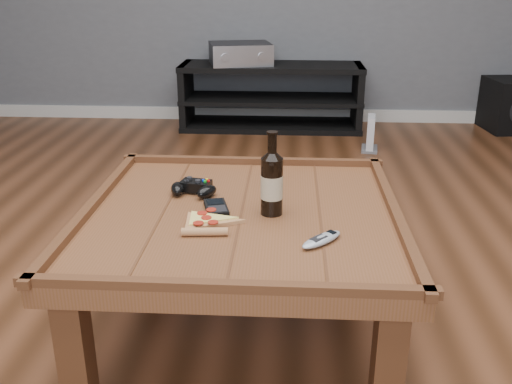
# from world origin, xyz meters

# --- Properties ---
(ground) EXTENTS (6.00, 6.00, 0.00)m
(ground) POSITION_xyz_m (0.00, 0.00, 0.00)
(ground) COLOR #412412
(ground) RESTS_ON ground
(baseboard) EXTENTS (5.00, 0.02, 0.10)m
(baseboard) POSITION_xyz_m (0.00, 2.99, 0.05)
(baseboard) COLOR silver
(baseboard) RESTS_ON ground
(coffee_table) EXTENTS (1.03, 1.03, 0.48)m
(coffee_table) POSITION_xyz_m (0.00, 0.00, 0.39)
(coffee_table) COLOR brown
(coffee_table) RESTS_ON ground
(media_console) EXTENTS (1.40, 0.45, 0.50)m
(media_console) POSITION_xyz_m (0.00, 2.75, 0.25)
(media_console) COLOR black
(media_console) RESTS_ON ground
(beer_bottle) EXTENTS (0.07, 0.07, 0.27)m
(beer_bottle) POSITION_xyz_m (0.10, -0.01, 0.56)
(beer_bottle) COLOR black
(beer_bottle) RESTS_ON coffee_table
(game_controller) EXTENTS (0.18, 0.14, 0.05)m
(game_controller) POSITION_xyz_m (-0.18, 0.14, 0.47)
(game_controller) COLOR black
(game_controller) RESTS_ON coffee_table
(pizza_slice) EXTENTS (0.17, 0.25, 0.02)m
(pizza_slice) POSITION_xyz_m (-0.10, -0.11, 0.46)
(pizza_slice) COLOR #B6814F
(pizza_slice) RESTS_ON coffee_table
(smartphone) EXTENTS (0.10, 0.14, 0.02)m
(smartphone) POSITION_xyz_m (-0.08, 0.01, 0.46)
(smartphone) COLOR black
(smartphone) RESTS_ON coffee_table
(remote_control) EXTENTS (0.14, 0.14, 0.02)m
(remote_control) POSITION_xyz_m (0.25, -0.21, 0.46)
(remote_control) COLOR #999FA6
(remote_control) RESTS_ON coffee_table
(av_receiver) EXTENTS (0.52, 0.46, 0.16)m
(av_receiver) POSITION_xyz_m (-0.24, 2.74, 0.58)
(av_receiver) COLOR black
(av_receiver) RESTS_ON media_console
(game_console) EXTENTS (0.13, 0.21, 0.24)m
(game_console) POSITION_xyz_m (0.71, 2.18, 0.11)
(game_console) COLOR slate
(game_console) RESTS_ON ground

